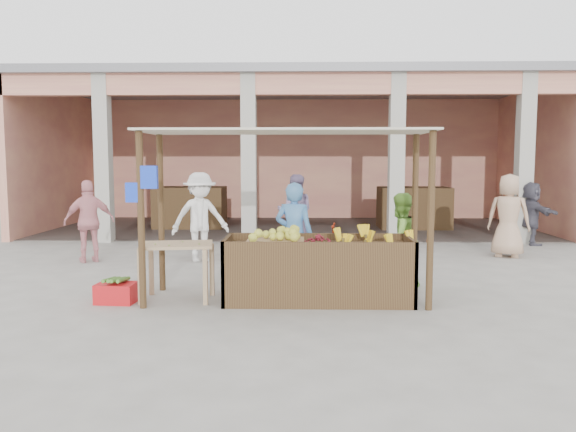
{
  "coord_description": "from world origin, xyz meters",
  "views": [
    {
      "loc": [
        0.28,
        -7.75,
        1.97
      ],
      "look_at": [
        0.05,
        1.2,
        1.08
      ],
      "focal_mm": 35.0,
      "sensor_mm": 36.0,
      "label": 1
    }
  ],
  "objects_px": {
    "side_table": "(177,253)",
    "vendor_green": "(400,237)",
    "red_crate": "(117,293)",
    "fruit_stall": "(318,273)",
    "vendor_blue": "(294,232)",
    "motorcycle": "(308,247)"
  },
  "relations": [
    {
      "from": "side_table",
      "to": "vendor_green",
      "type": "bearing_deg",
      "value": 6.86
    },
    {
      "from": "red_crate",
      "to": "side_table",
      "type": "bearing_deg",
      "value": 17.89
    },
    {
      "from": "side_table",
      "to": "vendor_green",
      "type": "xyz_separation_m",
      "value": [
        3.28,
        0.92,
        0.11
      ]
    },
    {
      "from": "fruit_stall",
      "to": "vendor_blue",
      "type": "distance_m",
      "value": 0.96
    },
    {
      "from": "red_crate",
      "to": "vendor_green",
      "type": "xyz_separation_m",
      "value": [
        4.09,
        1.12,
        0.64
      ]
    },
    {
      "from": "vendor_green",
      "to": "motorcycle",
      "type": "bearing_deg",
      "value": -65.7
    },
    {
      "from": "vendor_blue",
      "to": "red_crate",
      "type": "bearing_deg",
      "value": 35.82
    },
    {
      "from": "vendor_blue",
      "to": "motorcycle",
      "type": "distance_m",
      "value": 1.3
    },
    {
      "from": "red_crate",
      "to": "vendor_green",
      "type": "bearing_deg",
      "value": 19.57
    },
    {
      "from": "fruit_stall",
      "to": "vendor_green",
      "type": "height_order",
      "value": "vendor_green"
    },
    {
      "from": "vendor_green",
      "to": "motorcycle",
      "type": "distance_m",
      "value": 1.78
    },
    {
      "from": "vendor_blue",
      "to": "vendor_green",
      "type": "bearing_deg",
      "value": -158.8
    },
    {
      "from": "fruit_stall",
      "to": "red_crate",
      "type": "xyz_separation_m",
      "value": [
        -2.8,
        -0.18,
        -0.26
      ]
    },
    {
      "from": "fruit_stall",
      "to": "side_table",
      "type": "bearing_deg",
      "value": 179.44
    },
    {
      "from": "vendor_green",
      "to": "fruit_stall",
      "type": "bearing_deg",
      "value": 6.35
    },
    {
      "from": "fruit_stall",
      "to": "side_table",
      "type": "distance_m",
      "value": 2.01
    },
    {
      "from": "red_crate",
      "to": "vendor_blue",
      "type": "bearing_deg",
      "value": 25.21
    },
    {
      "from": "side_table",
      "to": "red_crate",
      "type": "bearing_deg",
      "value": -175.22
    },
    {
      "from": "side_table",
      "to": "red_crate",
      "type": "xyz_separation_m",
      "value": [
        -0.81,
        -0.2,
        -0.53
      ]
    },
    {
      "from": "fruit_stall",
      "to": "motorcycle",
      "type": "height_order",
      "value": "motorcycle"
    },
    {
      "from": "side_table",
      "to": "motorcycle",
      "type": "bearing_deg",
      "value": 37.52
    },
    {
      "from": "fruit_stall",
      "to": "side_table",
      "type": "relative_size",
      "value": 2.4
    }
  ]
}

